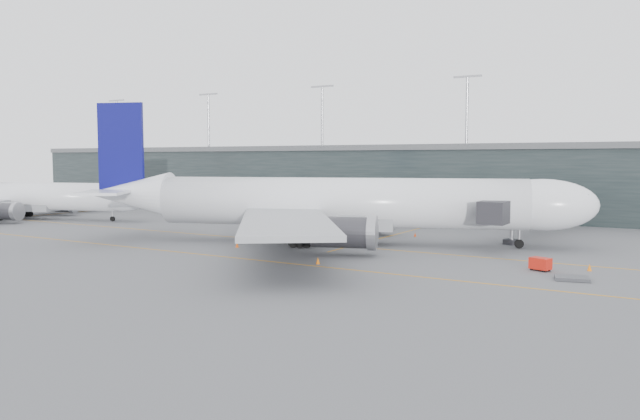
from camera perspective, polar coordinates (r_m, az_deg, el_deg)
The scene contains 18 objects.
ground at distance 92.96m, azimuth 1.10°, elevation -2.84°, with size 320.00×320.00×0.00m, color #56565A.
taxiline_a at distance 89.53m, azimuth -0.16°, elevation -3.12°, with size 160.00×0.25×0.02m, color orange.
taxiline_b at distance 76.39m, azimuth -6.35°, elevation -4.51°, with size 160.00×0.25×0.02m, color orange.
taxiline_lead_main at distance 108.70m, azimuth 8.63°, elevation -1.78°, with size 0.25×60.00×0.02m, color orange.
taxiline_lead_adj at distance 157.15m, azimuth -19.51°, elevation -0.00°, with size 0.25×60.00×0.02m, color orange.
terminal at distance 145.50m, azimuth 12.48°, elevation 2.80°, with size 240.00×36.00×29.00m.
main_aircraft at distance 89.55m, azimuth 1.45°, elevation 0.61°, with size 71.67×66.10×20.71m.
jet_bridge at distance 106.96m, azimuth 19.07°, elevation 0.65°, with size 4.23×44.87×6.84m.
second_aircraft at distance 139.79m, azimuth -25.36°, elevation 1.12°, with size 56.85×52.27×16.23m.
gse_cart at distance 72.43m, azimuth 19.50°, elevation -4.63°, with size 2.44×1.97×1.44m.
baggage_dolly at distance 68.25m, azimuth 22.03°, elevation -5.78°, with size 3.27×2.62×0.33m, color #38393D.
uld_a at distance 103.39m, azimuth 1.10°, elevation -1.50°, with size 2.63×2.40×1.94m.
uld_b at distance 105.67m, azimuth 2.72°, elevation -1.33°, with size 2.75×2.47×2.07m.
uld_c at distance 102.47m, azimuth 4.92°, elevation -1.58°, with size 2.44×2.11×1.93m.
cone_nose at distance 74.30m, azimuth 23.42°, elevation -4.83°, with size 0.50×0.50×0.80m, color orange.
cone_wing_stbd at distance 72.67m, azimuth -0.20°, elevation -4.66°, with size 0.49×0.49×0.78m, color orange.
cone_wing_port at distance 99.10m, azimuth 8.69°, elevation -2.23°, with size 0.41×0.41×0.65m, color #D03D0B.
cone_tail at distance 86.83m, azimuth -7.59°, elevation -3.15°, with size 0.49×0.49×0.78m, color #CC480B.
Camera 1 is at (45.50, -80.13, 12.25)m, focal length 35.00 mm.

